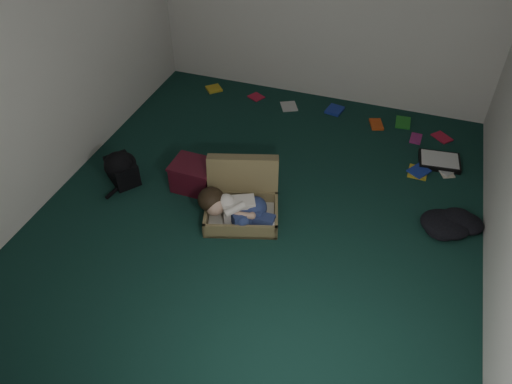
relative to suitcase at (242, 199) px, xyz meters
The scene contains 10 objects.
floor 0.23m from the suitcase, 21.67° to the left, with size 4.50×4.50×0.00m, color #12342C.
wall_front 2.48m from the suitcase, 85.66° to the right, with size 4.50×4.50×0.00m, color silver.
wall_left 2.17m from the suitcase, behind, with size 4.50×4.50×0.00m, color silver.
suitcase is the anchor object (origin of this frame).
person 0.18m from the suitcase, 88.18° to the right, with size 0.74×0.37×0.30m.
maroon_bin 0.59m from the suitcase, 163.55° to the left, with size 0.43×0.34×0.29m.
backpack 1.29m from the suitcase, behind, with size 0.43×0.34×0.26m, color black, non-canonical shape.
clothing_pile 1.90m from the suitcase, 11.26° to the left, with size 0.47×0.39×0.15m, color black, non-canonical shape.
paper_tray 2.20m from the suitcase, 38.45° to the left, with size 0.45×0.36×0.06m.
book_scatter 1.93m from the suitcase, 67.49° to the left, with size 3.11×1.12×0.02m.
Camera 1 is at (1.08, -3.28, 3.26)m, focal length 35.00 mm.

